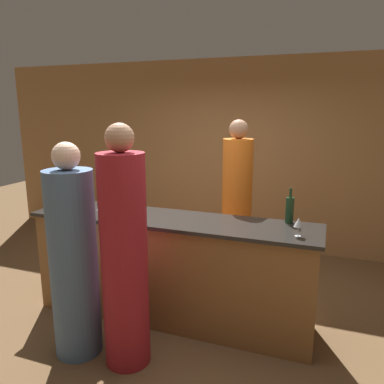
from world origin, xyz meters
The scene contains 10 objects.
ground_plane centered at (0.00, 0.00, 0.00)m, with size 14.00×14.00×0.00m, color brown.
back_wall centered at (0.00, 2.31, 1.40)m, with size 8.00×0.06×2.80m.
bar_counter centered at (0.00, 0.00, 0.53)m, with size 2.82×0.64×1.05m.
bartender centered at (0.46, 0.80, 0.92)m, with size 0.33×0.33×1.97m.
guest_0 centered at (-0.08, -0.74, 0.92)m, with size 0.37×0.37×1.98m.
guest_1 centered at (-0.55, -0.77, 0.84)m, with size 0.40×0.40×1.83m.
wine_bottle_0 centered at (1.08, 0.25, 1.17)m, with size 0.08×0.08×0.32m.
wine_glass_0 centered at (1.19, -0.13, 1.17)m, with size 0.08×0.08×0.16m.
wine_glass_1 centered at (-1.15, -0.22, 1.16)m, with size 0.07×0.07×0.15m.
wine_glass_2 centered at (-0.61, -0.25, 1.17)m, with size 0.08×0.08×0.15m.
Camera 1 is at (1.39, -3.17, 2.07)m, focal length 35.00 mm.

